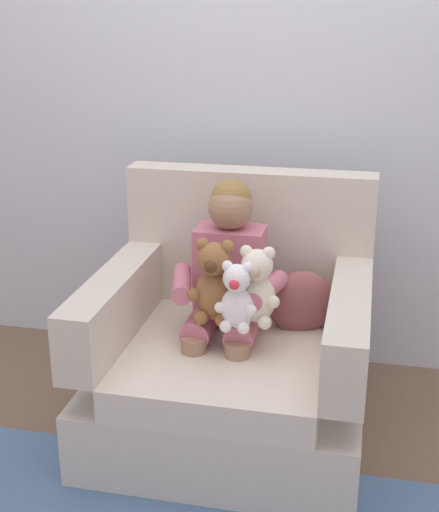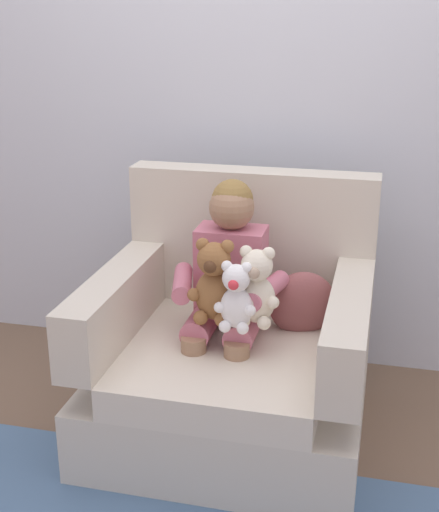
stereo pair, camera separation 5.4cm
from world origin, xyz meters
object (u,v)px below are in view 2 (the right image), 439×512
object	(u,v)px
plush_cream	(256,288)
plush_white	(236,298)
throw_pillow	(302,304)
plush_brown	(214,283)
armchair	(233,356)
seated_child	(227,280)

from	to	relation	value
plush_cream	plush_white	world-z (taller)	plush_cream
throw_pillow	plush_brown	bearing A→B (deg)	-140.08
armchair	throw_pillow	bearing A→B (deg)	27.26
plush_brown	plush_white	bearing A→B (deg)	-47.41
seated_child	throw_pillow	bearing A→B (deg)	24.53
throw_pillow	plush_white	bearing A→B (deg)	-124.08
plush_cream	plush_white	bearing A→B (deg)	-119.85
plush_white	plush_brown	world-z (taller)	plush_brown
plush_cream	plush_brown	bearing A→B (deg)	-161.29
armchair	throw_pillow	world-z (taller)	armchair
armchair	plush_cream	distance (m)	0.37
armchair	plush_brown	xyz separation A→B (m)	(-0.05, -0.12, 0.35)
armchair	plush_cream	bearing A→B (deg)	-45.61
armchair	plush_brown	distance (m)	0.37
seated_child	plush_brown	bearing A→B (deg)	-91.10
plush_white	plush_brown	bearing A→B (deg)	153.09
plush_brown	plush_cream	bearing A→B (deg)	-14.74
plush_brown	throw_pillow	bearing A→B (deg)	21.34
plush_cream	plush_brown	xyz separation A→B (m)	(-0.15, -0.01, 0.01)
seated_child	plush_cream	size ratio (longest dim) A/B	2.83
plush_cream	armchair	bearing A→B (deg)	149.26
seated_child	plush_white	size ratio (longest dim) A/B	3.28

